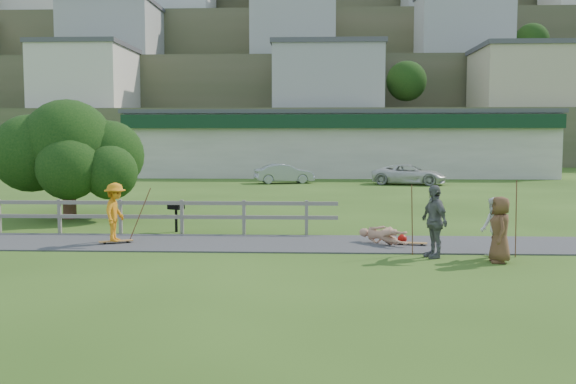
% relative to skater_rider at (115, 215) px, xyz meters
% --- Properties ---
extents(ground, '(260.00, 260.00, 0.00)m').
position_rel_skater_rider_xyz_m(ground, '(3.50, -1.21, -0.85)').
color(ground, '#2E5016').
rests_on(ground, ground).
extents(path, '(34.00, 3.00, 0.04)m').
position_rel_skater_rider_xyz_m(path, '(3.50, 0.29, -0.83)').
color(path, '#393A3C').
rests_on(path, ground).
extents(fence, '(15.05, 0.10, 1.10)m').
position_rel_skater_rider_xyz_m(fence, '(-1.12, 2.09, -0.13)').
color(fence, slate).
rests_on(fence, ground).
extents(strip_mall, '(32.50, 10.75, 5.10)m').
position_rel_skater_rider_xyz_m(strip_mall, '(7.50, 33.73, 1.73)').
color(strip_mall, '#B8AFA1').
rests_on(strip_mall, ground).
extents(hillside, '(220.00, 67.00, 47.50)m').
position_rel_skater_rider_xyz_m(hillside, '(3.50, 90.10, 13.57)').
color(hillside, '#404D2D').
rests_on(hillside, ground).
extents(skater_rider, '(0.64, 1.10, 1.70)m').
position_rel_skater_rider_xyz_m(skater_rider, '(0.00, 0.00, 0.00)').
color(skater_rider, orange).
rests_on(skater_rider, ground).
extents(skater_fallen, '(1.39, 1.39, 0.58)m').
position_rel_skater_rider_xyz_m(skater_fallen, '(7.73, 0.19, -0.56)').
color(skater_fallen, tan).
rests_on(skater_fallen, ground).
extents(spectator_a, '(0.68, 0.83, 1.59)m').
position_rel_skater_rider_xyz_m(spectator_a, '(10.35, -1.70, -0.06)').
color(spectator_a, white).
rests_on(spectator_a, ground).
extents(spectator_b, '(0.81, 1.20, 1.89)m').
position_rel_skater_rider_xyz_m(spectator_b, '(8.85, -1.60, 0.10)').
color(spectator_b, slate).
rests_on(spectator_b, ground).
extents(spectator_c, '(0.61, 0.86, 1.65)m').
position_rel_skater_rider_xyz_m(spectator_c, '(10.36, -2.20, -0.02)').
color(spectator_c, brown).
rests_on(spectator_c, ground).
extents(car_silver, '(4.13, 2.31, 1.29)m').
position_rel_skater_rider_xyz_m(car_silver, '(3.66, 24.39, -0.20)').
color(car_silver, '#9C9FA4').
rests_on(car_silver, ground).
extents(car_white, '(5.13, 3.25, 1.32)m').
position_rel_skater_rider_xyz_m(car_white, '(11.81, 23.55, -0.19)').
color(car_white, silver).
rests_on(car_white, ground).
extents(tree, '(5.54, 5.54, 3.47)m').
position_rel_skater_rider_xyz_m(tree, '(-3.59, 5.72, 0.89)').
color(tree, black).
rests_on(tree, ground).
extents(bbq, '(0.56, 0.51, 0.99)m').
position_rel_skater_rider_xyz_m(bbq, '(1.22, 2.50, -0.35)').
color(bbq, black).
rests_on(bbq, ground).
extents(longboard_rider, '(0.98, 0.61, 0.11)m').
position_rel_skater_rider_xyz_m(longboard_rider, '(0.00, 0.00, -0.79)').
color(longboard_rider, olive).
rests_on(longboard_rider, ground).
extents(longboard_fallen, '(0.92, 0.38, 0.10)m').
position_rel_skater_rider_xyz_m(longboard_fallen, '(8.53, 0.09, -0.80)').
color(longboard_fallen, olive).
rests_on(longboard_fallen, ground).
extents(helmet, '(0.27, 0.27, 0.27)m').
position_rel_skater_rider_xyz_m(helmet, '(8.33, 0.54, -0.71)').
color(helmet, '#A7110A').
rests_on(helmet, ground).
extents(pole_rider, '(0.03, 0.03, 1.75)m').
position_rel_skater_rider_xyz_m(pole_rider, '(0.60, 0.40, 0.03)').
color(pole_rider, brown).
rests_on(pole_rider, ground).
extents(pole_spec_left, '(0.03, 0.03, 1.87)m').
position_rel_skater_rider_xyz_m(pole_spec_left, '(8.34, -1.24, 0.08)').
color(pole_spec_left, brown).
rests_on(pole_spec_left, ground).
extents(pole_spec_right, '(0.03, 0.03, 2.01)m').
position_rel_skater_rider_xyz_m(pole_spec_right, '(10.97, -1.48, 0.15)').
color(pole_spec_right, brown).
rests_on(pole_spec_right, ground).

